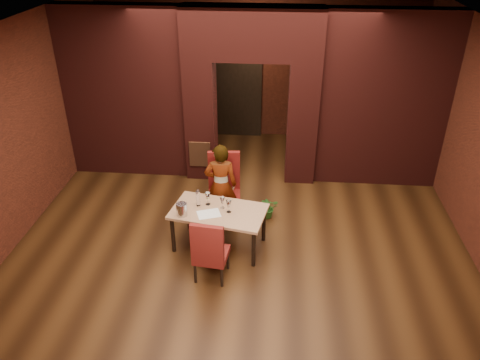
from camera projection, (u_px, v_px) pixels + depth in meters
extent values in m
plane|color=#402510|center=(242.00, 234.00, 7.59)|extent=(8.00, 8.00, 0.00)
cube|color=silver|center=(243.00, 32.00, 6.01)|extent=(7.00, 8.00, 0.04)
cube|color=maroon|center=(257.00, 67.00, 10.26)|extent=(7.00, 0.04, 3.20)
cube|color=maroon|center=(12.00, 136.00, 7.06)|extent=(0.04, 8.00, 3.20)
cube|color=maroon|center=(201.00, 119.00, 8.82)|extent=(0.55, 0.55, 2.30)
cube|color=maroon|center=(302.00, 122.00, 8.68)|extent=(0.55, 0.55, 2.30)
cube|color=maroon|center=(252.00, 33.00, 7.96)|extent=(2.45, 0.55, 0.90)
cube|color=maroon|center=(125.00, 94.00, 8.71)|extent=(2.28, 0.35, 3.20)
cube|color=maroon|center=(383.00, 102.00, 8.35)|extent=(2.28, 0.35, 3.20)
cube|color=#98522C|center=(200.00, 154.00, 8.87)|extent=(0.40, 0.03, 0.50)
cube|color=black|center=(239.00, 91.00, 10.51)|extent=(0.90, 0.08, 2.10)
cube|color=black|center=(239.00, 92.00, 10.48)|extent=(1.02, 0.04, 2.22)
cube|color=tan|center=(219.00, 228.00, 7.16)|extent=(1.52, 1.03, 0.65)
cube|color=maroon|center=(224.00, 189.00, 7.68)|extent=(0.58, 0.58, 1.16)
cube|color=maroon|center=(211.00, 248.00, 6.47)|extent=(0.50, 0.50, 0.99)
imported|color=silver|center=(221.00, 185.00, 7.52)|extent=(0.54, 0.38, 1.44)
cube|color=silver|center=(209.00, 214.00, 6.91)|extent=(0.40, 0.34, 0.00)
cylinder|color=#B1B1B7|center=(182.00, 209.00, 6.84)|extent=(0.16, 0.16, 0.20)
cylinder|color=white|center=(198.00, 198.00, 7.05)|extent=(0.06, 0.06, 0.27)
imported|color=#2A5F1E|center=(268.00, 207.00, 7.92)|extent=(0.39, 0.35, 0.38)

